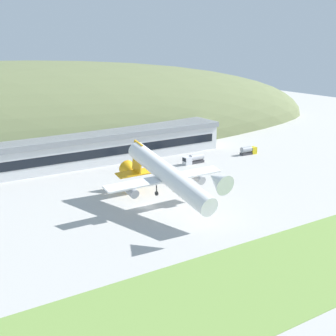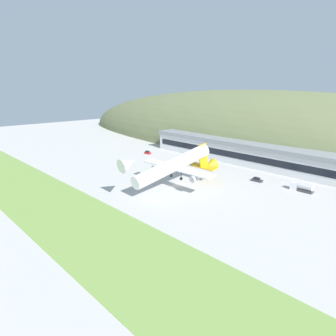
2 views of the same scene
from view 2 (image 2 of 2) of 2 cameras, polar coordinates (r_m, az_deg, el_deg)
ground_plane at (r=124.64m, az=1.47°, el=-2.99°), size 457.13×457.13×0.00m
grass_strip_foreground at (r=101.41m, az=-17.08°, el=-7.86°), size 411.42×26.84×0.08m
hill_backdrop at (r=207.96m, az=15.78°, el=3.62°), size 352.41×85.85×67.52m
terminal_building at (r=161.33m, az=14.30°, el=2.85°), size 115.93×17.89×10.66m
cargo_airplane at (r=117.21m, az=1.18°, el=0.42°), size 33.59×45.62×13.39m
service_car_0 at (r=133.48m, az=15.24°, el=-2.01°), size 4.47×2.00×1.63m
service_car_1 at (r=179.37m, az=-3.56°, el=2.69°), size 4.04×1.75×1.68m
box_truck at (r=126.54m, az=22.30°, el=-3.12°), size 8.10×2.46×3.19m
traffic_cone_0 at (r=163.43m, az=-4.02°, el=1.35°), size 0.52×0.52×0.58m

